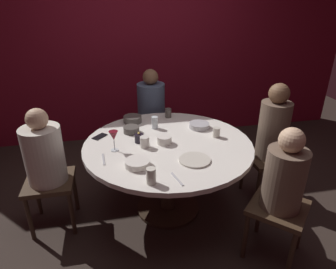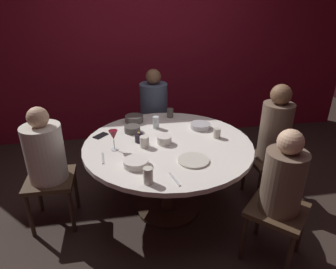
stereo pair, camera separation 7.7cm
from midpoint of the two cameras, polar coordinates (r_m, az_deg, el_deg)
ground_plane at (r=3.00m, az=-0.75°, el=-14.00°), size 8.00×8.00×0.00m
back_wall at (r=4.16m, az=-5.76°, el=16.74°), size 6.00×0.10×2.60m
dining_table at (r=2.67m, az=-0.83°, el=-4.07°), size 1.49×1.49×0.72m
seated_diner_left at (r=2.66m, az=-23.49°, el=-4.03°), size 0.40×0.40×1.12m
seated_diner_back at (r=3.52m, az=-3.89°, el=5.41°), size 0.40×0.40×1.16m
seated_diner_right at (r=2.95m, az=18.87°, el=0.49°), size 0.40×0.40×1.20m
seated_diner_front_right at (r=2.29m, az=20.51°, el=-8.50°), size 0.57×0.57×1.11m
candle_holder at (r=2.62m, az=-6.46°, el=-0.72°), size 0.08×0.08×0.10m
wine_glass at (r=2.47m, az=-11.32°, el=-0.40°), size 0.08×0.08×0.18m
dinner_plate at (r=2.34m, az=4.23°, el=-4.91°), size 0.25×0.25×0.01m
cell_phone at (r=2.80m, az=-13.81°, el=-0.39°), size 0.15×0.15×0.01m
bowl_serving_large at (r=2.91m, az=5.28°, el=1.76°), size 0.20×0.20×0.05m
bowl_salad_center at (r=2.82m, az=-7.85°, el=0.94°), size 0.15×0.15×0.06m
bowl_small_white at (r=3.06m, az=-7.57°, el=2.95°), size 0.19×0.19×0.06m
bowl_sauce_side at (r=2.26m, az=-6.86°, el=-5.52°), size 0.19×0.19×0.05m
bowl_rice_portion at (r=2.58m, az=-1.55°, el=-1.05°), size 0.13×0.13×0.07m
cup_near_candle at (r=2.88m, az=-3.34°, el=2.31°), size 0.06×0.06×0.12m
cup_by_left_diner at (r=3.15m, az=-0.66°, el=4.17°), size 0.07×0.07×0.10m
cup_by_right_diner at (r=2.04m, az=-4.37°, el=-7.98°), size 0.07×0.07×0.12m
cup_center_front at (r=2.73m, az=8.51°, el=0.42°), size 0.07×0.07×0.09m
cup_far_edge at (r=2.53m, az=-5.38°, el=-1.46°), size 0.08×0.08×0.10m
fork_near_plate at (r=2.11m, az=0.71°, el=-8.58°), size 0.06×0.18×0.01m
knife_near_plate at (r=2.41m, az=-13.24°, el=-4.66°), size 0.03×0.18×0.01m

